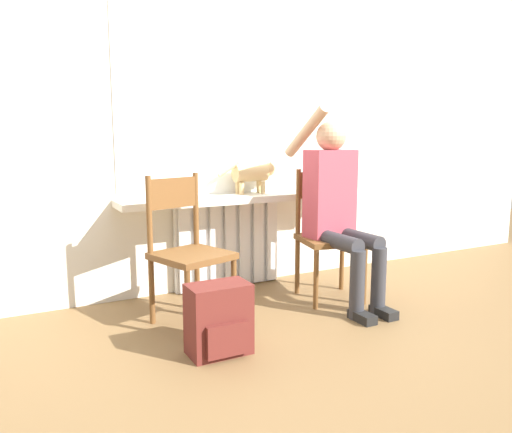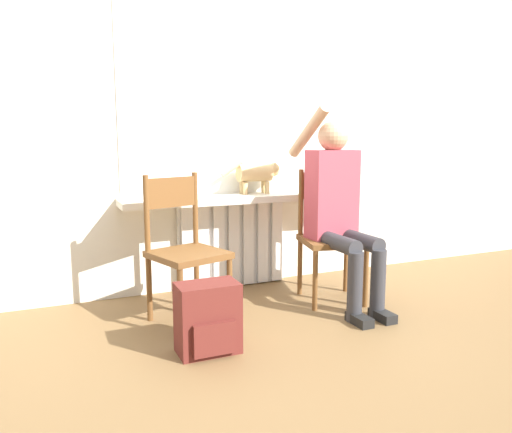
{
  "view_description": "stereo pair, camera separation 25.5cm",
  "coord_description": "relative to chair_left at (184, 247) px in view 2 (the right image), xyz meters",
  "views": [
    {
      "loc": [
        -1.6,
        -2.35,
        1.18
      ],
      "look_at": [
        0.0,
        0.68,
        0.63
      ],
      "focal_mm": 35.0,
      "sensor_mm": 36.0,
      "label": 1
    },
    {
      "loc": [
        -1.37,
        -2.46,
        1.18
      ],
      "look_at": [
        0.0,
        0.68,
        0.63
      ],
      "focal_mm": 35.0,
      "sensor_mm": 36.0,
      "label": 2
    }
  ],
  "objects": [
    {
      "name": "windowsill",
      "position": [
        0.55,
        0.47,
        0.24
      ],
      "size": [
        1.76,
        0.32,
        0.05
      ],
      "color": "silver",
      "rests_on": "radiator"
    },
    {
      "name": "chair_left",
      "position": [
        0.0,
        0.0,
        0.0
      ],
      "size": [
        0.53,
        0.53,
        0.95
      ],
      "rotation": [
        0.0,
        0.0,
        0.31
      ],
      "color": "brown",
      "rests_on": "ground_plane"
    },
    {
      "name": "backpack",
      "position": [
        -0.02,
        -0.54,
        -0.29
      ],
      "size": [
        0.34,
        0.23,
        0.39
      ],
      "color": "maroon",
      "rests_on": "ground_plane"
    },
    {
      "name": "cat",
      "position": [
        0.73,
        0.51,
        0.42
      ],
      "size": [
        0.49,
        0.14,
        0.26
      ],
      "color": "#DBB77A",
      "rests_on": "windowsill"
    },
    {
      "name": "wall_with_window",
      "position": [
        0.55,
        0.66,
        0.87
      ],
      "size": [
        7.0,
        0.06,
        2.7
      ],
      "color": "white",
      "rests_on": "ground_plane"
    },
    {
      "name": "radiator",
      "position": [
        0.55,
        0.58,
        -0.14
      ],
      "size": [
        0.87,
        0.08,
        0.69
      ],
      "color": "white",
      "rests_on": "ground_plane"
    },
    {
      "name": "ground_plane",
      "position": [
        0.55,
        -0.57,
        -0.48
      ],
      "size": [
        12.0,
        12.0,
        0.0
      ],
      "primitive_type": "plane",
      "color": "brown"
    },
    {
      "name": "person",
      "position": [
        1.08,
        -0.11,
        0.24
      ],
      "size": [
        0.36,
        0.99,
        1.41
      ],
      "color": "#333338",
      "rests_on": "ground_plane"
    },
    {
      "name": "window_glass",
      "position": [
        0.55,
        0.62,
        0.95
      ],
      "size": [
        1.69,
        0.01,
        1.37
      ],
      "color": "white",
      "rests_on": "windowsill"
    },
    {
      "name": "chair_right",
      "position": [
        1.09,
        0.0,
        0.0
      ],
      "size": [
        0.5,
        0.5,
        0.95
      ],
      "rotation": [
        0.0,
        0.0,
        -0.21
      ],
      "color": "brown",
      "rests_on": "ground_plane"
    }
  ]
}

